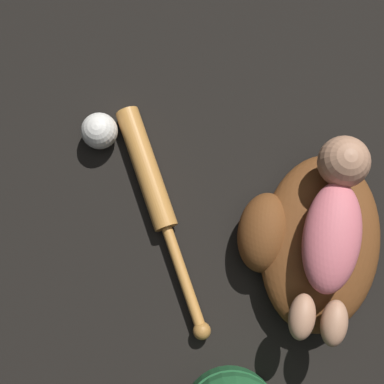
{
  "coord_description": "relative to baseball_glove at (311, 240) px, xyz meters",
  "views": [
    {
      "loc": [
        -0.03,
        0.28,
        1.05
      ],
      "look_at": [
        0.16,
        0.24,
        0.07
      ],
      "focal_mm": 50.0,
      "sensor_mm": 36.0,
      "label": 1
    }
  ],
  "objects": [
    {
      "name": "baseball_glove",
      "position": [
        0.0,
        0.0,
        0.0
      ],
      "size": [
        0.4,
        0.34,
        0.1
      ],
      "color": "brown",
      "rests_on": "ground"
    },
    {
      "name": "baseball_bat",
      "position": [
        0.16,
        0.27,
        -0.03
      ],
      "size": [
        0.47,
        0.09,
        0.05
      ],
      "color": "#C6843D",
      "rests_on": "ground"
    },
    {
      "name": "ground_plane",
      "position": [
        -0.02,
        -0.04,
        -0.05
      ],
      "size": [
        6.0,
        6.0,
        0.0
      ],
      "primitive_type": "plane",
      "color": "black"
    },
    {
      "name": "baby_figure",
      "position": [
        0.01,
        -0.03,
        0.09
      ],
      "size": [
        0.35,
        0.22,
        0.09
      ],
      "color": "#D16670",
      "rests_on": "baseball_glove"
    },
    {
      "name": "baseball",
      "position": [
        0.31,
        0.34,
        -0.01
      ],
      "size": [
        0.07,
        0.07,
        0.07
      ],
      "color": "white",
      "rests_on": "ground"
    }
  ]
}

